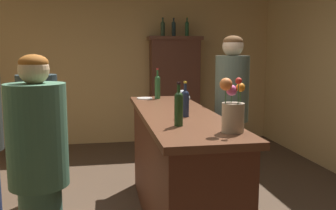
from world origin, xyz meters
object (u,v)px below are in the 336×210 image
object	(u,v)px
display_cabinet	(175,89)
wine_bottle_chardonnay	(158,86)
cheese_plate	(145,98)
flower_arrangement	(232,111)
wine_bottle_syrah	(185,102)
display_bottle_left	(163,28)
wine_glass_front	(182,94)
patron_by_cabinet	(39,174)
wine_bottle_malbec	(179,107)
display_bottle_midleft	(174,28)
display_bottle_center	(187,28)
bar_counter	(177,169)
bartender	(231,111)
patron_near_entrance	(39,127)
wine_glass_mid	(185,99)

from	to	relation	value
display_cabinet	wine_bottle_chardonnay	xyz separation A→B (m)	(-0.60, -2.04, 0.24)
cheese_plate	flower_arrangement	bearing A→B (deg)	-78.60
wine_bottle_syrah	display_bottle_left	size ratio (longest dim) A/B	0.96
wine_bottle_chardonnay	wine_glass_front	distance (m)	0.61
wine_bottle_syrah	patron_by_cabinet	size ratio (longest dim) A/B	0.19
wine_bottle_malbec	display_bottle_midleft	size ratio (longest dim) A/B	1.04
wine_bottle_syrah	display_bottle_center	bearing A→B (deg)	76.71
display_cabinet	display_bottle_center	world-z (taller)	display_bottle_center
wine_bottle_syrah	display_bottle_midleft	distance (m)	3.35
bar_counter	display_bottle_left	distance (m)	3.32
wine_bottle_chardonnay	cheese_plate	distance (m)	0.20
display_cabinet	display_bottle_center	distance (m)	1.02
wine_glass_front	bartender	xyz separation A→B (m)	(0.54, 0.12, -0.20)
wine_bottle_chardonnay	display_bottle_midleft	xyz separation A→B (m)	(0.58, 2.04, 0.76)
wine_bottle_syrah	flower_arrangement	xyz separation A→B (m)	(0.17, -0.62, 0.02)
wine_bottle_syrah	wine_bottle_chardonnay	size ratio (longest dim) A/B	0.85
wine_bottle_malbec	display_bottle_center	distance (m)	3.75
wine_glass_front	cheese_plate	world-z (taller)	wine_glass_front
display_cabinet	display_bottle_left	distance (m)	1.02
display_cabinet	bartender	distance (m)	2.52
display_bottle_left	wine_glass_front	bearing A→B (deg)	-95.41
display_bottle_midleft	display_bottle_center	distance (m)	0.22
flower_arrangement	display_bottle_center	xyz separation A→B (m)	(0.59, 3.83, 0.76)
wine_bottle_chardonnay	display_bottle_center	world-z (taller)	display_bottle_center
bar_counter	display_bottle_midleft	world-z (taller)	display_bottle_midleft
flower_arrangement	patron_by_cabinet	bearing A→B (deg)	-177.23
wine_bottle_syrah	patron_near_entrance	world-z (taller)	patron_near_entrance
cheese_plate	bartender	xyz separation A→B (m)	(0.84, -0.49, -0.09)
wine_bottle_chardonnay	bar_counter	bearing A→B (deg)	-88.24
wine_bottle_syrah	flower_arrangement	bearing A→B (deg)	-74.32
wine_bottle_chardonnay	wine_glass_mid	xyz separation A→B (m)	(0.11, -0.92, -0.03)
bartender	patron_near_entrance	bearing A→B (deg)	-15.05
display_bottle_center	bar_counter	bearing A→B (deg)	-104.62
wine_bottle_malbec	bartender	bearing A→B (deg)	53.68
display_bottle_left	display_cabinet	bearing A→B (deg)	0.00
display_cabinet	display_bottle_midleft	bearing A→B (deg)	-180.00
display_bottle_midleft	bartender	xyz separation A→B (m)	(0.11, -2.51, -0.98)
bartender	wine_bottle_syrah	bearing A→B (deg)	39.99
display_bottle_left	display_bottle_midleft	xyz separation A→B (m)	(0.18, -0.00, 0.00)
display_cabinet	display_bottle_midleft	size ratio (longest dim) A/B	6.03
flower_arrangement	display_bottle_center	bearing A→B (deg)	81.30
display_cabinet	wine_bottle_chardonnay	distance (m)	2.14
display_cabinet	wine_glass_mid	xyz separation A→B (m)	(-0.49, -2.96, 0.21)
bar_counter	wine_bottle_chardonnay	bearing A→B (deg)	91.76
bar_counter	patron_near_entrance	world-z (taller)	patron_near_entrance
wine_bottle_chardonnay	wine_glass_mid	bearing A→B (deg)	-83.44
display_bottle_center	patron_by_cabinet	bearing A→B (deg)	-114.74
patron_near_entrance	wine_bottle_chardonnay	bearing A→B (deg)	48.89
patron_by_cabinet	cheese_plate	bearing A→B (deg)	27.58
cheese_plate	display_bottle_midleft	bearing A→B (deg)	70.33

